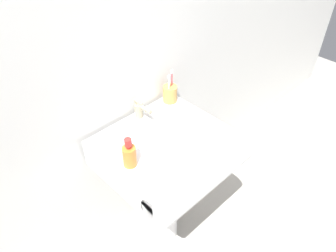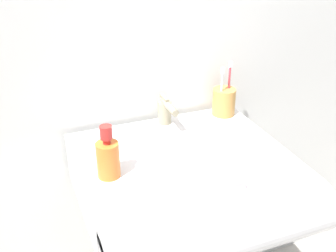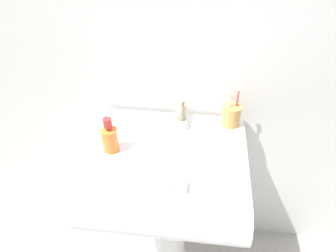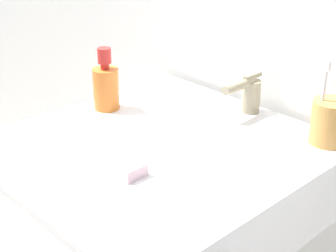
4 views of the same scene
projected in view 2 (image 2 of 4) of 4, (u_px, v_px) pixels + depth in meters
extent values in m
cube|color=silver|center=(147.00, 6.00, 1.30)|extent=(5.00, 0.05, 2.40)
cube|color=white|center=(183.00, 177.00, 1.26)|extent=(0.60, 0.51, 0.15)
cylinder|color=white|center=(222.00, 230.00, 1.05)|extent=(0.60, 0.15, 0.15)
cylinder|color=tan|center=(165.00, 112.00, 1.39)|extent=(0.04, 0.04, 0.08)
cylinder|color=tan|center=(170.00, 107.00, 1.33)|extent=(0.02, 0.10, 0.02)
cube|color=tan|center=(164.00, 98.00, 1.37)|extent=(0.01, 0.06, 0.01)
cylinder|color=#D19347|center=(224.00, 102.00, 1.45)|extent=(0.08, 0.08, 0.09)
cylinder|color=white|center=(221.00, 93.00, 1.42)|extent=(0.01, 0.01, 0.14)
cube|color=white|center=(223.00, 70.00, 1.38)|extent=(0.01, 0.01, 0.02)
cylinder|color=#D83F4C|center=(229.00, 88.00, 1.44)|extent=(0.01, 0.01, 0.15)
cube|color=white|center=(230.00, 64.00, 1.40)|extent=(0.01, 0.01, 0.02)
cylinder|color=orange|center=(108.00, 160.00, 1.11)|extent=(0.06, 0.06, 0.10)
cylinder|color=red|center=(107.00, 141.00, 1.08)|extent=(0.02, 0.02, 0.01)
cylinder|color=red|center=(106.00, 132.00, 1.07)|extent=(0.03, 0.03, 0.04)
cube|color=silver|center=(230.00, 183.00, 1.08)|extent=(0.06, 0.05, 0.02)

